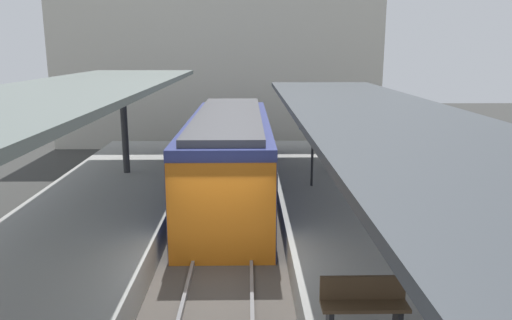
% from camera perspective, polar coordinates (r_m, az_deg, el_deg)
% --- Properties ---
extents(ground_plane, '(80.00, 80.00, 0.00)m').
position_cam_1_polar(ground_plane, '(11.51, -4.21, -15.66)').
color(ground_plane, '#383835').
extents(platform_left, '(4.40, 28.00, 1.00)m').
position_cam_1_polar(platform_left, '(12.10, -22.99, -12.57)').
color(platform_left, '#9E9E99').
rests_on(platform_left, ground_plane).
extents(platform_right, '(4.40, 28.00, 1.00)m').
position_cam_1_polar(platform_right, '(11.70, 15.18, -12.86)').
color(platform_right, '#9E9E99').
rests_on(platform_right, ground_plane).
extents(track_ballast, '(3.20, 28.00, 0.20)m').
position_cam_1_polar(track_ballast, '(11.46, -4.22, -15.22)').
color(track_ballast, '#4C4742').
rests_on(track_ballast, ground_plane).
extents(rail_near_side, '(0.08, 28.00, 0.14)m').
position_cam_1_polar(rail_near_side, '(11.44, -7.95, -14.40)').
color(rail_near_side, slate).
rests_on(rail_near_side, track_ballast).
extents(rail_far_side, '(0.08, 28.00, 0.14)m').
position_cam_1_polar(rail_far_side, '(11.36, -0.49, -14.47)').
color(rail_far_side, slate).
rests_on(rail_far_side, track_ballast).
extents(commuter_train, '(2.78, 10.77, 3.10)m').
position_cam_1_polar(commuter_train, '(17.24, -3.10, 0.18)').
color(commuter_train, '#38428C').
rests_on(commuter_train, track_ballast).
extents(canopy_left, '(4.18, 21.00, 3.53)m').
position_cam_1_polar(canopy_left, '(12.38, -22.17, 6.86)').
color(canopy_left, '#333335').
rests_on(canopy_left, platform_left).
extents(canopy_right, '(4.18, 21.00, 3.00)m').
position_cam_1_polar(canopy_right, '(12.04, 14.29, 4.80)').
color(canopy_right, '#333335').
rests_on(canopy_right, platform_right).
extents(platform_bench, '(1.40, 0.41, 0.86)m').
position_cam_1_polar(platform_bench, '(8.51, 12.25, -15.60)').
color(platform_bench, black).
rests_on(platform_bench, platform_right).
extents(platform_sign, '(0.90, 0.08, 2.21)m').
position_cam_1_polar(platform_sign, '(16.29, 6.52, 2.59)').
color(platform_sign, '#262628').
rests_on(platform_sign, platform_right).
extents(station_building_backdrop, '(18.00, 6.00, 11.00)m').
position_cam_1_polar(station_building_backdrop, '(30.15, -4.25, 12.74)').
color(station_building_backdrop, beige).
rests_on(station_building_backdrop, ground_plane).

